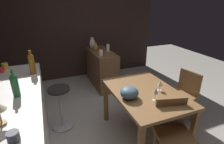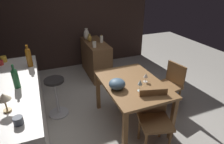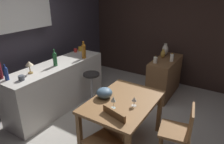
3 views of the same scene
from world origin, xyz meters
The scene contains 24 objects.
ground_plane centered at (0.00, 0.00, 0.00)m, with size 9.00×9.00×0.00m, color #B7B2A8.
wall_kitchen_back centered at (-0.06, 2.08, 1.41)m, with size 5.20×0.33×2.60m.
wall_side_right centered at (2.55, 0.30, 1.30)m, with size 0.10×4.40×2.60m, color #33231E.
dining_table centered at (-0.09, -0.21, 0.65)m, with size 1.20×0.85×0.74m.
kitchen_counter centered at (0.16, 1.39, 0.45)m, with size 2.10×0.60×0.90m, color silver.
sideboard_cabinet centered at (1.78, -0.21, 0.41)m, with size 1.10×0.44×0.82m, color brown.
chair_near_window centered at (-0.61, -0.27, 0.47)m, with size 0.49×0.49×0.84m.
chair_by_doorway centered at (0.02, -1.01, 0.48)m, with size 0.47×0.47×0.84m.
bar_stool centered at (0.56, 0.87, 0.37)m, with size 0.34×0.34×0.69m.
wine_glass_left centered at (-0.33, -0.19, 0.87)m, with size 0.06×0.06×0.17m.
wine_glass_right centered at (-0.13, -0.40, 0.84)m, with size 0.07×0.07×0.14m.
fruit_bowl centered at (-0.15, 0.07, 0.81)m, with size 0.23×0.23×0.15m, color slate.
wine_bottle_ruby centered at (-0.76, 1.63, 1.06)m, with size 0.06×0.06×0.33m.
wine_bottle_green centered at (0.10, 1.34, 1.04)m, with size 0.08×0.08×0.31m.
wine_bottle_amber centered at (0.73, 1.17, 1.06)m, with size 0.08×0.08×0.35m.
wine_bottle_cobalt centered at (-0.74, 1.50, 1.02)m, with size 0.06×0.06×0.26m.
cup_mustard centered at (1.08, 1.57, 0.95)m, with size 0.13×0.09×0.10m.
cup_slate centered at (-0.63, 1.30, 0.94)m, with size 0.13×0.09×0.08m.
cup_red centered at (0.95, 1.60, 0.94)m, with size 0.11×0.07×0.08m.
counter_lamp centered at (-0.38, 1.41, 1.06)m, with size 0.13×0.13×0.22m.
pillar_candle_tall centered at (1.44, -0.09, 0.88)m, with size 0.08×0.08×0.15m.
pillar_candle_short centered at (1.71, -0.34, 0.90)m, with size 0.07×0.07×0.18m.
vase_ceramic_ivory centered at (2.04, -0.09, 0.95)m, with size 0.13×0.13×0.27m.
vase_brass centered at (1.85, -0.11, 0.90)m, with size 0.10×0.10×0.18m.
Camera 3 is at (-2.30, -1.41, 2.22)m, focal length 32.47 mm.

